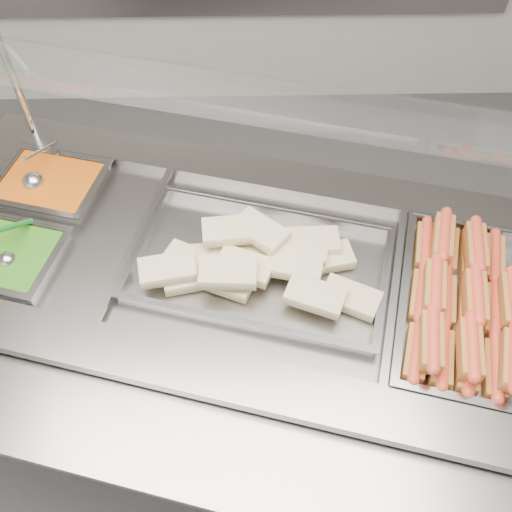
{
  "coord_description": "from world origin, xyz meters",
  "views": [
    {
      "loc": [
        0.01,
        -0.65,
        2.32
      ],
      "look_at": [
        0.03,
        0.38,
        1.0
      ],
      "focal_mm": 40.0,
      "sensor_mm": 36.0,
      "label": 1
    }
  ],
  "objects_px": {
    "steam_counter": "(242,339)",
    "ladle": "(34,181)",
    "pan_hotdogs": "(465,312)",
    "pan_wraps": "(259,267)",
    "serving_spoon": "(9,254)",
    "sneeze_guard": "(258,101)"
  },
  "relations": [
    {
      "from": "steam_counter",
      "to": "serving_spoon",
      "type": "height_order",
      "value": "serving_spoon"
    },
    {
      "from": "steam_counter",
      "to": "ladle",
      "type": "xyz_separation_m",
      "value": [
        -0.68,
        0.33,
        0.5
      ]
    },
    {
      "from": "sneeze_guard",
      "to": "pan_hotdogs",
      "type": "distance_m",
      "value": 0.84
    },
    {
      "from": "steam_counter",
      "to": "pan_hotdogs",
      "type": "xyz_separation_m",
      "value": [
        0.65,
        -0.18,
        0.44
      ]
    },
    {
      "from": "steam_counter",
      "to": "ladle",
      "type": "height_order",
      "value": "ladle"
    },
    {
      "from": "sneeze_guard",
      "to": "ladle",
      "type": "distance_m",
      "value": 0.84
    },
    {
      "from": "pan_wraps",
      "to": "ladle",
      "type": "bearing_deg",
      "value": 154.83
    },
    {
      "from": "steam_counter",
      "to": "serving_spoon",
      "type": "relative_size",
      "value": 11.76
    },
    {
      "from": "pan_wraps",
      "to": "pan_hotdogs",
      "type": "bearing_deg",
      "value": -15.23
    },
    {
      "from": "serving_spoon",
      "to": "pan_wraps",
      "type": "bearing_deg",
      "value": -2.71
    },
    {
      "from": "pan_wraps",
      "to": "ladle",
      "type": "distance_m",
      "value": 0.82
    },
    {
      "from": "pan_hotdogs",
      "to": "serving_spoon",
      "type": "xyz_separation_m",
      "value": [
        -1.34,
        0.2,
        0.06
      ]
    },
    {
      "from": "steam_counter",
      "to": "pan_wraps",
      "type": "xyz_separation_m",
      "value": [
        0.06,
        -0.02,
        0.46
      ]
    },
    {
      "from": "pan_wraps",
      "to": "serving_spoon",
      "type": "relative_size",
      "value": 4.41
    },
    {
      "from": "pan_wraps",
      "to": "ladle",
      "type": "height_order",
      "value": "ladle"
    },
    {
      "from": "steam_counter",
      "to": "sneeze_guard",
      "type": "relative_size",
      "value": 1.22
    },
    {
      "from": "sneeze_guard",
      "to": "ladle",
      "type": "bearing_deg",
      "value": 172.09
    },
    {
      "from": "sneeze_guard",
      "to": "pan_wraps",
      "type": "xyz_separation_m",
      "value": [
        0.0,
        -0.25,
        -0.42
      ]
    },
    {
      "from": "pan_hotdogs",
      "to": "pan_wraps",
      "type": "relative_size",
      "value": 0.81
    },
    {
      "from": "pan_hotdogs",
      "to": "serving_spoon",
      "type": "height_order",
      "value": "serving_spoon"
    },
    {
      "from": "steam_counter",
      "to": "serving_spoon",
      "type": "distance_m",
      "value": 0.85
    },
    {
      "from": "pan_wraps",
      "to": "serving_spoon",
      "type": "bearing_deg",
      "value": 177.29
    }
  ]
}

